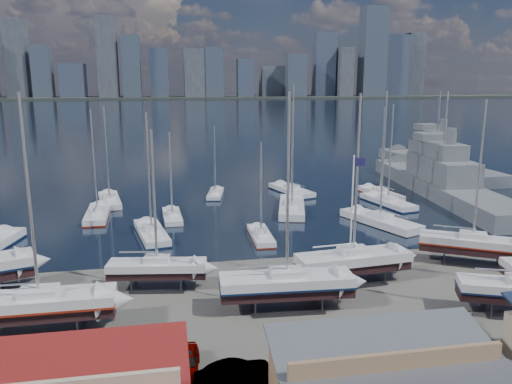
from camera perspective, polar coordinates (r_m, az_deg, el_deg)
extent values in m
plane|color=#605E59|center=(43.10, 6.09, -11.91)|extent=(1400.00, 1400.00, 0.00)
cube|color=#172534|center=(348.27, -8.59, 9.26)|extent=(1400.00, 600.00, 0.40)
cube|color=#2D332D|center=(607.96, -9.45, 10.60)|extent=(1400.00, 80.00, 2.20)
cube|color=#595E66|center=(627.65, -25.62, 13.57)|extent=(22.49, 24.47, 83.83)
cube|color=#3D4756|center=(614.10, -23.23, 12.53)|extent=(19.55, 21.83, 55.97)
cube|color=#475166|center=(614.37, -20.17, 11.88)|extent=(26.03, 30.49, 37.14)
cube|color=#595E66|center=(598.22, -16.62, 14.55)|extent=(21.60, 16.58, 87.63)
cube|color=#3D4756|center=(597.25, -14.03, 13.73)|extent=(19.42, 28.42, 67.60)
cube|color=#475166|center=(599.34, -11.01, 13.22)|extent=(20.24, 23.80, 54.09)
cube|color=#595E66|center=(597.23, -6.99, 13.35)|extent=(24.62, 19.72, 54.00)
cube|color=#3D4756|center=(597.24, -4.83, 13.49)|extent=(20.75, 17.93, 55.97)
cube|color=#475166|center=(600.18, -1.24, 12.90)|extent=(18.36, 16.25, 43.03)
cube|color=#595E66|center=(625.43, 1.83, 12.54)|extent=(28.49, 22.03, 35.69)
cube|color=#3D4756|center=(614.14, 4.58, 13.14)|extent=(23.34, 17.87, 49.11)
cube|color=#475166|center=(639.78, 7.75, 14.24)|extent=(25.35, 19.79, 75.95)
cube|color=#595E66|center=(640.98, 9.96, 13.34)|extent=(17.00, 27.45, 57.67)
cube|color=#3D4756|center=(655.51, 13.20, 15.30)|extent=(29.28, 24.05, 106.04)
cube|color=#475166|center=(676.54, 15.37, 13.74)|extent=(30.82, 28.37, 74.41)
cube|color=#595E66|center=(691.50, 17.61, 13.70)|extent=(21.74, 17.03, 77.48)
cube|color=#5A5D67|center=(28.23, 15.91, -18.15)|extent=(12.60, 8.40, 1.27)
cube|color=#2D2D33|center=(40.58, -23.22, -14.38)|extent=(5.79, 2.67, 0.16)
cube|color=black|center=(39.94, -23.41, -12.39)|extent=(10.53, 2.53, 0.84)
cube|color=silver|center=(39.61, -23.52, -11.28)|extent=(10.53, 2.98, 0.84)
cube|color=maroon|center=(39.76, -23.47, -11.80)|extent=(10.63, 3.01, 0.17)
cube|color=silver|center=(39.36, -23.60, -10.38)|extent=(2.64, 1.78, 0.50)
cylinder|color=#B2B2B7|center=(37.38, -24.50, -0.61)|extent=(0.22, 0.22, 14.20)
cube|color=#2D2D33|center=(45.26, -11.12, -10.74)|extent=(4.91, 2.80, 0.16)
cube|color=black|center=(44.71, -11.20, -9.02)|extent=(8.65, 3.25, 0.68)
cube|color=silver|center=(44.48, -11.23, -8.21)|extent=(8.70, 3.60, 0.68)
cube|color=silver|center=(44.28, -11.27, -7.50)|extent=(2.30, 1.72, 0.50)
cylinder|color=#B2B2B7|center=(42.76, -11.57, -0.61)|extent=(0.22, 0.22, 11.39)
cube|color=#2D2D33|center=(40.91, 3.48, -13.11)|extent=(5.91, 2.97, 0.16)
cube|color=black|center=(40.28, 3.51, -11.13)|extent=(10.62, 3.09, 0.84)
cube|color=silver|center=(39.95, 3.52, -10.03)|extent=(10.65, 3.53, 0.84)
cube|color=#0C1B3C|center=(40.10, 3.52, -10.54)|extent=(10.75, 3.56, 0.17)
cube|color=silver|center=(39.70, 3.54, -9.13)|extent=(2.72, 1.91, 0.50)
cylinder|color=#B2B2B7|center=(37.74, 3.67, 0.57)|extent=(0.22, 0.22, 14.17)
cube|color=#2D2D33|center=(46.51, 10.96, -10.09)|extent=(5.93, 3.17, 0.16)
cube|color=black|center=(45.95, 11.03, -8.32)|extent=(10.55, 3.49, 0.83)
cube|color=silver|center=(45.67, 11.08, -7.35)|extent=(10.59, 3.92, 0.83)
cube|color=silver|center=(45.45, 11.11, -6.56)|extent=(2.75, 1.99, 0.50)
cylinder|color=#B2B2B7|center=(43.76, 11.48, 1.82)|extent=(0.22, 0.22, 13.98)
cube|color=#2D2D33|center=(54.54, 23.31, -7.50)|extent=(5.97, 4.94, 0.16)
cube|color=black|center=(54.07, 23.45, -5.98)|extent=(9.73, 7.10, 0.79)
cube|color=silver|center=(53.84, 23.52, -5.18)|extent=(9.94, 7.46, 0.79)
cube|color=maroon|center=(53.95, 23.49, -5.55)|extent=(10.04, 7.54, 0.16)
cube|color=silver|center=(53.66, 23.58, -4.52)|extent=(2.98, 2.70, 0.50)
cylinder|color=#B2B2B7|center=(52.28, 24.18, 2.26)|extent=(0.22, 0.22, 13.39)
cube|color=black|center=(70.33, -17.61, -3.02)|extent=(2.67, 10.07, 0.80)
cube|color=silver|center=(70.13, -17.65, -2.39)|extent=(3.09, 10.09, 0.80)
cube|color=maroon|center=(70.22, -17.63, -2.68)|extent=(3.12, 10.19, 0.16)
cube|color=silver|center=(69.98, -17.69, -1.87)|extent=(1.75, 2.55, 0.50)
cylinder|color=#B2B2B7|center=(68.74, -18.04, 3.40)|extent=(0.22, 0.22, 13.51)
cube|color=black|center=(77.86, -16.35, -1.48)|extent=(3.99, 10.28, 0.80)
cube|color=silver|center=(77.68, -16.39, -0.91)|extent=(4.41, 10.34, 0.80)
cube|color=silver|center=(77.54, -16.42, -0.44)|extent=(2.07, 2.75, 0.50)
cylinder|color=#B2B2B7|center=(76.42, -16.71, 4.33)|extent=(0.22, 0.22, 13.53)
cube|color=black|center=(60.07, -11.82, -5.29)|extent=(4.17, 10.32, 0.80)
cube|color=silver|center=(59.84, -11.86, -4.56)|extent=(4.58, 10.40, 0.80)
cube|color=#0C1B3C|center=(59.94, -11.84, -4.89)|extent=(4.63, 10.50, 0.16)
cube|color=silver|center=(59.66, -11.88, -3.96)|extent=(2.11, 2.78, 0.50)
cylinder|color=#B2B2B7|center=(58.19, -12.17, 2.24)|extent=(0.22, 0.22, 13.57)
cube|color=black|center=(67.14, -9.53, -3.26)|extent=(2.28, 8.10, 0.64)
cube|color=silver|center=(66.97, -9.54, -2.73)|extent=(2.61, 8.12, 0.64)
cube|color=silver|center=(66.83, -9.56, -2.26)|extent=(1.44, 2.07, 0.50)
cylinder|color=#B2B2B7|center=(65.73, -9.72, 2.10)|extent=(0.22, 0.22, 10.83)
cube|color=black|center=(79.87, -4.65, -0.62)|extent=(3.26, 7.89, 0.61)
cube|color=silver|center=(79.74, -4.66, -0.19)|extent=(3.58, 7.95, 0.61)
cube|color=#0C1B3C|center=(79.80, -4.65, -0.38)|extent=(3.61, 8.03, 0.12)
cube|color=silver|center=(79.62, -4.67, 0.20)|extent=(1.63, 2.13, 0.50)
cylinder|color=#B2B2B7|center=(78.73, -4.73, 3.72)|extent=(0.22, 0.22, 10.37)
cube|color=black|center=(58.06, 0.57, -5.57)|extent=(2.06, 7.87, 0.63)
cube|color=silver|center=(57.87, 0.57, -4.98)|extent=(2.39, 7.88, 0.63)
cube|color=maroon|center=(57.96, 0.57, -5.25)|extent=(2.41, 7.95, 0.13)
cube|color=silver|center=(57.71, 0.57, -4.44)|extent=(1.36, 1.99, 0.50)
cylinder|color=#B2B2B7|center=(56.46, 0.58, 0.45)|extent=(0.22, 0.22, 10.56)
cube|color=black|center=(70.50, 4.10, -2.48)|extent=(5.84, 12.48, 0.97)
cube|color=silver|center=(70.26, 4.11, -1.71)|extent=(6.34, 12.60, 0.97)
cube|color=silver|center=(70.08, 4.12, -1.13)|extent=(2.74, 3.45, 0.50)
cylinder|color=#B2B2B7|center=(68.68, 4.22, 5.33)|extent=(0.22, 0.22, 16.39)
cube|color=black|center=(81.91, 4.05, -0.34)|extent=(5.29, 10.63, 0.83)
cube|color=silver|center=(81.73, 4.05, 0.22)|extent=(5.71, 10.75, 0.83)
cube|color=#0C1B3C|center=(81.81, 4.05, -0.04)|extent=(5.77, 10.86, 0.17)
cube|color=silver|center=(81.60, 4.06, 0.68)|extent=(2.40, 2.98, 0.50)
cylinder|color=#B2B2B7|center=(80.51, 4.13, 5.38)|extent=(0.22, 0.22, 13.98)
cube|color=black|center=(65.56, 13.95, -3.95)|extent=(6.80, 11.80, 0.93)
cube|color=silver|center=(65.31, 13.99, -3.17)|extent=(7.26, 11.98, 0.93)
cube|color=silver|center=(65.12, 14.02, -2.56)|extent=(2.87, 3.41, 0.50)
cylinder|color=#B2B2B7|center=(63.65, 14.38, 4.05)|extent=(0.22, 0.22, 15.65)
cube|color=black|center=(76.25, 14.80, -1.68)|extent=(4.55, 10.52, 0.82)
cube|color=silver|center=(76.06, 14.84, -1.08)|extent=(4.97, 10.61, 0.82)
cube|color=#0C1B3C|center=(76.15, 14.82, -1.36)|extent=(5.02, 10.71, 0.16)
cube|color=silver|center=(75.91, 14.87, -0.60)|extent=(2.22, 2.86, 0.50)
cylinder|color=#B2B2B7|center=(74.76, 15.15, 4.38)|extent=(0.22, 0.22, 13.81)
cube|color=black|center=(82.03, 13.98, -0.65)|extent=(3.75, 10.00, 0.78)
cube|color=silver|center=(81.86, 14.01, -0.12)|extent=(4.16, 10.06, 0.78)
cube|color=maroon|center=(81.94, 13.99, -0.36)|extent=(4.20, 10.16, 0.16)
cube|color=silver|center=(81.73, 14.03, 0.32)|extent=(1.99, 2.66, 0.50)
cylinder|color=#B2B2B7|center=(80.69, 14.26, 4.73)|extent=(0.22, 0.22, 13.18)
cube|color=slate|center=(86.03, 20.29, 0.03)|extent=(11.37, 44.72, 3.98)
cube|color=slate|center=(85.36, 20.47, 2.51)|extent=(7.15, 15.96, 3.60)
cube|color=slate|center=(84.94, 20.63, 4.51)|extent=(5.09, 9.22, 2.40)
cube|color=slate|center=(88.74, 19.50, 6.00)|extent=(5.36, 4.89, 1.20)
cylinder|color=#B2B2B7|center=(84.46, 20.89, 8.00)|extent=(0.30, 0.30, 8.00)
cube|color=slate|center=(109.85, 19.74, 2.57)|extent=(7.78, 39.02, 3.49)
cube|color=slate|center=(109.35, 19.87, 4.40)|extent=(5.51, 13.77, 3.60)
cube|color=slate|center=(109.02, 19.99, 5.96)|extent=(4.04, 7.90, 2.40)
cube|color=slate|center=(112.14, 18.99, 7.06)|extent=(4.50, 4.05, 1.20)
cylinder|color=#B2B2B7|center=(108.63, 20.19, 8.68)|extent=(0.30, 0.30, 8.00)
imported|color=gray|center=(32.96, -8.00, -18.72)|extent=(1.96, 4.24, 1.41)
imported|color=gray|center=(31.28, -2.26, -20.27)|extent=(5.04, 2.63, 1.58)
imported|color=gray|center=(34.80, 7.78, -16.89)|extent=(2.41, 5.18, 1.44)
imported|color=gray|center=(38.82, 23.19, -14.67)|extent=(3.06, 4.90, 1.32)
cylinder|color=white|center=(43.45, 10.84, -3.57)|extent=(0.12, 0.12, 11.80)
cube|color=#1A1543|center=(42.51, 11.74, 3.37)|extent=(0.98, 0.05, 0.69)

